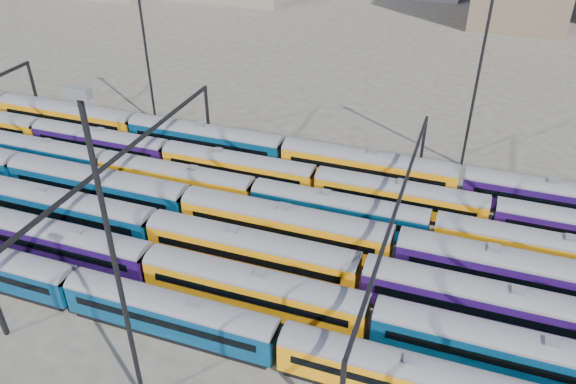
% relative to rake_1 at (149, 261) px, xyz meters
% --- Properties ---
extents(ground, '(500.00, 500.00, 0.00)m').
position_rel_rake_1_xyz_m(ground, '(11.37, 10.00, -2.75)').
color(ground, '#423D38').
rests_on(ground, ground).
extents(rake_1, '(127.63, 3.11, 5.24)m').
position_rel_rake_1_xyz_m(rake_1, '(0.00, 0.00, 0.00)').
color(rake_1, black).
rests_on(rake_1, ground).
extents(rake_2, '(153.35, 3.20, 5.40)m').
position_rel_rake_1_xyz_m(rake_2, '(8.40, 5.00, 0.08)').
color(rake_2, black).
rests_on(rake_2, ground).
extents(rake_3, '(137.09, 3.34, 5.64)m').
position_rel_rake_1_xyz_m(rake_3, '(21.59, 10.00, 0.21)').
color(rake_3, black).
rests_on(rake_3, ground).
extents(rake_4, '(120.03, 2.93, 4.93)m').
position_rel_rake_1_xyz_m(rake_4, '(4.50, 15.00, -0.17)').
color(rake_4, black).
rests_on(rake_4, ground).
extents(rake_5, '(119.43, 2.91, 4.90)m').
position_rel_rake_1_xyz_m(rake_5, '(10.36, 20.00, -0.18)').
color(rake_5, black).
rests_on(rake_5, ground).
extents(rake_6, '(132.21, 3.22, 5.44)m').
position_rel_rake_1_xyz_m(rake_6, '(4.51, 25.00, 0.10)').
color(rake_6, black).
rests_on(rake_6, ground).
extents(gantry_1, '(0.35, 40.35, 8.03)m').
position_rel_rake_1_xyz_m(gantry_1, '(-8.63, 10.00, 4.03)').
color(gantry_1, black).
rests_on(gantry_1, ground).
extents(gantry_2, '(0.35, 40.35, 8.03)m').
position_rel_rake_1_xyz_m(gantry_2, '(21.37, 10.00, 4.03)').
color(gantry_2, black).
rests_on(gantry_2, ground).
extents(mast_1, '(1.40, 0.50, 25.60)m').
position_rel_rake_1_xyz_m(mast_1, '(-18.63, 32.00, 11.21)').
color(mast_1, black).
rests_on(mast_1, ground).
extents(mast_2, '(1.40, 0.50, 25.60)m').
position_rel_rake_1_xyz_m(mast_2, '(6.37, -12.00, 11.21)').
color(mast_2, black).
rests_on(mast_2, ground).
extents(mast_3, '(1.40, 0.50, 25.60)m').
position_rel_rake_1_xyz_m(mast_3, '(26.37, 34.00, 11.21)').
color(mast_3, black).
rests_on(mast_3, ground).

